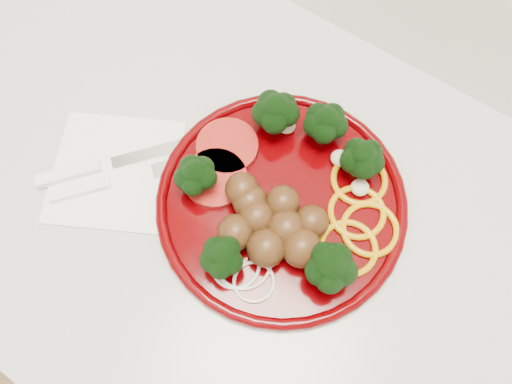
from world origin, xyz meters
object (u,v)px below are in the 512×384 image
Objects in this scene: plate at (282,200)px; napkin at (116,171)px; knife at (96,167)px; fork at (97,186)px.

plate is 0.21m from napkin.
plate reaches higher than napkin.
plate is 1.82× the size of knife.
napkin is at bearing -158.04° from plate.
knife is 0.03m from fork.
plate is 0.23m from fork.
knife is (-0.22, -0.09, -0.01)m from plate.
plate is at bearing 21.96° from napkin.
fork is at bearing -94.97° from napkin.
napkin is at bearing 33.31° from fork.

